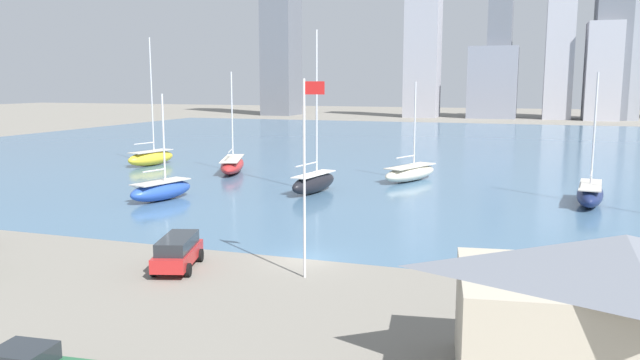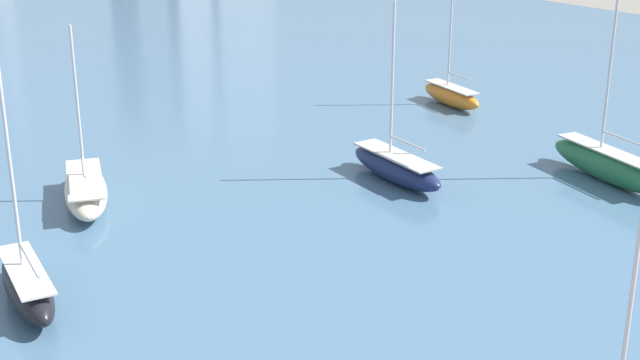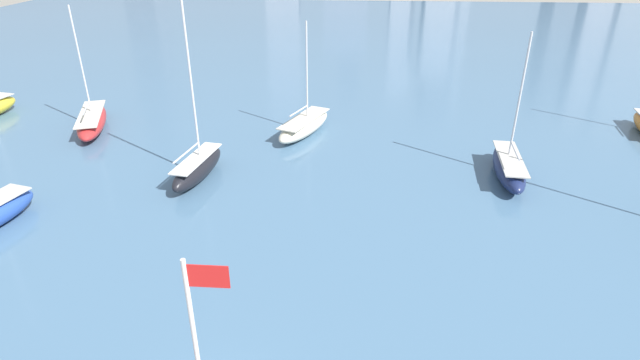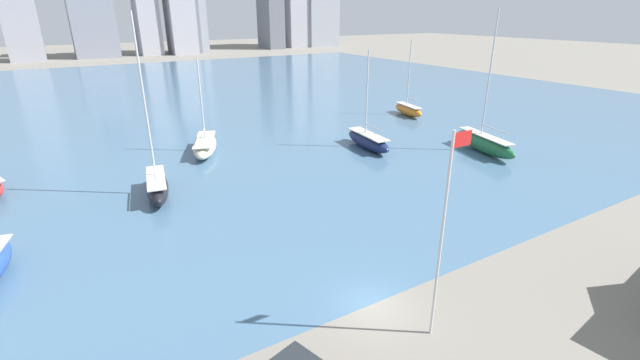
# 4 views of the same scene
# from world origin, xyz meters

# --- Properties ---
(ground_plane) EXTENTS (500.00, 500.00, 0.00)m
(ground_plane) POSITION_xyz_m (0.00, 0.00, 0.00)
(ground_plane) COLOR gray
(harbor_water) EXTENTS (180.00, 140.00, 0.00)m
(harbor_water) POSITION_xyz_m (0.00, 70.00, 0.00)
(harbor_water) COLOR #476B89
(harbor_water) RESTS_ON ground_plane
(flag_pole) EXTENTS (1.24, 0.14, 11.12)m
(flag_pole) POSITION_xyz_m (1.33, -3.49, 6.05)
(flag_pole) COLOR silver
(flag_pole) RESTS_ON ground_plane
(sailboat_navy) EXTENTS (3.10, 9.13, 11.83)m
(sailboat_navy) POSITION_xyz_m (18.37, 24.83, 1.01)
(sailboat_navy) COLOR #19234C
(sailboat_navy) RESTS_ON harbor_water
(sailboat_cream) EXTENTS (5.83, 9.59, 11.02)m
(sailboat_cream) POSITION_xyz_m (0.42, 33.48, 0.93)
(sailboat_cream) COLOR beige
(sailboat_cream) RESTS_ON harbor_water
(sailboat_green) EXTENTS (4.11, 10.61, 16.48)m
(sailboat_green) POSITION_xyz_m (29.45, 16.28, 1.19)
(sailboat_green) COLOR #236B3D
(sailboat_green) RESTS_ON harbor_water
(sailboat_orange) EXTENTS (2.99, 7.65, 12.04)m
(sailboat_orange) POSITION_xyz_m (35.09, 36.08, 0.98)
(sailboat_orange) COLOR orange
(sailboat_orange) RESTS_ON harbor_water
(sailboat_black) EXTENTS (3.21, 8.17, 16.02)m
(sailboat_black) POSITION_xyz_m (-7.31, 22.70, 1.12)
(sailboat_black) COLOR black
(sailboat_black) RESTS_ON harbor_water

